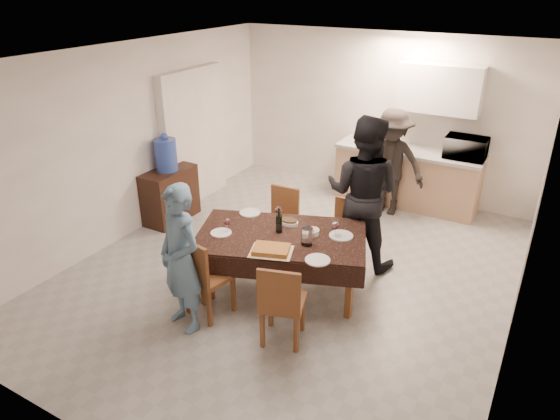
{
  "coord_description": "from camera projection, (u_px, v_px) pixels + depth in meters",
  "views": [
    {
      "loc": [
        2.49,
        -4.72,
        3.35
      ],
      "look_at": [
        -0.01,
        -0.3,
        0.96
      ],
      "focal_mm": 32.0,
      "sensor_mm": 36.0,
      "label": 1
    }
  ],
  "objects": [
    {
      "name": "floor",
      "position": [
        293.0,
        270.0,
        6.25
      ],
      "size": [
        5.0,
        6.0,
        0.02
      ],
      "primitive_type": "cube",
      "color": "#9D9D99",
      "rests_on": "ground"
    },
    {
      "name": "ceiling",
      "position": [
        296.0,
        56.0,
        5.14
      ],
      "size": [
        5.0,
        6.0,
        0.02
      ],
      "primitive_type": "cube",
      "color": "white",
      "rests_on": "wall_back"
    },
    {
      "name": "wall_back",
      "position": [
        381.0,
        115.0,
        8.06
      ],
      "size": [
        5.0,
        0.02,
        2.6
      ],
      "primitive_type": "cube",
      "color": "white",
      "rests_on": "floor"
    },
    {
      "name": "wall_front",
      "position": [
        83.0,
        314.0,
        3.34
      ],
      "size": [
        5.0,
        0.02,
        2.6
      ],
      "primitive_type": "cube",
      "color": "white",
      "rests_on": "floor"
    },
    {
      "name": "wall_left",
      "position": [
        133.0,
        141.0,
        6.81
      ],
      "size": [
        0.02,
        6.0,
        2.6
      ],
      "primitive_type": "cube",
      "color": "white",
      "rests_on": "floor"
    },
    {
      "name": "wall_right",
      "position": [
        534.0,
        222.0,
        4.58
      ],
      "size": [
        0.02,
        6.0,
        2.6
      ],
      "primitive_type": "cube",
      "color": "white",
      "rests_on": "floor"
    },
    {
      "name": "stub_partition",
      "position": [
        194.0,
        137.0,
        7.83
      ],
      "size": [
        0.15,
        1.4,
        2.1
      ],
      "primitive_type": "cube",
      "color": "white",
      "rests_on": "floor"
    },
    {
      "name": "kitchen_base_cabinet",
      "position": [
        406.0,
        178.0,
        7.91
      ],
      "size": [
        2.2,
        0.6,
        0.86
      ],
      "primitive_type": "cube",
      "color": "tan",
      "rests_on": "floor"
    },
    {
      "name": "kitchen_worktop",
      "position": [
        409.0,
        151.0,
        7.72
      ],
      "size": [
        2.24,
        0.64,
        0.05
      ],
      "primitive_type": "cube",
      "color": "#A2A19D",
      "rests_on": "kitchen_base_cabinet"
    },
    {
      "name": "upper_cabinet",
      "position": [
        440.0,
        89.0,
        7.28
      ],
      "size": [
        1.2,
        0.34,
        0.7
      ],
      "primitive_type": "cube",
      "color": "white",
      "rests_on": "wall_back"
    },
    {
      "name": "dining_table",
      "position": [
        281.0,
        237.0,
        5.58
      ],
      "size": [
        2.13,
        1.68,
        0.73
      ],
      "rotation": [
        0.0,
        0.0,
        0.36
      ],
      "color": "black",
      "rests_on": "floor"
    },
    {
      "name": "chair_near_left",
      "position": [
        203.0,
        271.0,
        5.17
      ],
      "size": [
        0.5,
        0.51,
        0.51
      ],
      "rotation": [
        0.0,
        0.0,
        -0.19
      ],
      "color": "brown",
      "rests_on": "floor"
    },
    {
      "name": "chair_near_right",
      "position": [
        279.0,
        297.0,
        4.78
      ],
      "size": [
        0.52,
        0.53,
        0.49
      ],
      "rotation": [
        0.0,
        0.0,
        0.29
      ],
      "color": "brown",
      "rests_on": "floor"
    },
    {
      "name": "chair_far_left",
      "position": [
        276.0,
        218.0,
        6.37
      ],
      "size": [
        0.42,
        0.42,
        0.47
      ],
      "rotation": [
        0.0,
        0.0,
        3.19
      ],
      "color": "brown",
      "rests_on": "floor"
    },
    {
      "name": "chair_far_right",
      "position": [
        341.0,
        234.0,
        5.96
      ],
      "size": [
        0.41,
        0.41,
        0.48
      ],
      "rotation": [
        0.0,
        0.0,
        3.13
      ],
      "color": "brown",
      "rests_on": "floor"
    },
    {
      "name": "console",
      "position": [
        170.0,
        195.0,
        7.4
      ],
      "size": [
        0.43,
        0.85,
        0.79
      ],
      "primitive_type": "cube",
      "color": "black",
      "rests_on": "floor"
    },
    {
      "name": "water_jug",
      "position": [
        166.0,
        155.0,
        7.13
      ],
      "size": [
        0.31,
        0.31,
        0.47
      ],
      "primitive_type": "cylinder",
      "color": "blue",
      "rests_on": "console"
    },
    {
      "name": "wine_bottle",
      "position": [
        279.0,
        220.0,
        5.56
      ],
      "size": [
        0.07,
        0.07,
        0.29
      ],
      "primitive_type": null,
      "color": "black",
      "rests_on": "dining_table"
    },
    {
      "name": "water_pitcher",
      "position": [
        307.0,
        236.0,
        5.33
      ],
      "size": [
        0.13,
        0.13,
        0.2
      ],
      "primitive_type": "cylinder",
      "color": "white",
      "rests_on": "dining_table"
    },
    {
      "name": "savoury_tart",
      "position": [
        271.0,
        250.0,
        5.21
      ],
      "size": [
        0.52,
        0.45,
        0.05
      ],
      "primitive_type": "cube",
      "rotation": [
        0.0,
        0.0,
        0.33
      ],
      "color": "#AC7132",
      "rests_on": "dining_table"
    },
    {
      "name": "salad_bowl",
      "position": [
        312.0,
        232.0,
        5.56
      ],
      "size": [
        0.16,
        0.16,
        0.06
      ],
      "primitive_type": "cylinder",
      "color": "white",
      "rests_on": "dining_table"
    },
    {
      "name": "mushroom_dish",
      "position": [
        289.0,
        223.0,
        5.8
      ],
      "size": [
        0.21,
        0.21,
        0.04
      ],
      "primitive_type": "cylinder",
      "color": "white",
      "rests_on": "dining_table"
    },
    {
      "name": "wine_glass_a",
      "position": [
        227.0,
        226.0,
        5.57
      ],
      "size": [
        0.08,
        0.08,
        0.18
      ],
      "primitive_type": null,
      "color": "white",
      "rests_on": "dining_table"
    },
    {
      "name": "wine_glass_b",
      "position": [
        335.0,
        229.0,
        5.47
      ],
      "size": [
        0.09,
        0.09,
        0.19
      ],
      "primitive_type": null,
      "color": "white",
      "rests_on": "dining_table"
    },
    {
      "name": "wine_glass_c",
      "position": [
        278.0,
        213.0,
        5.85
      ],
      "size": [
        0.08,
        0.08,
        0.19
      ],
      "primitive_type": null,
      "color": "white",
      "rests_on": "dining_table"
    },
    {
      "name": "plate_near_left",
      "position": [
        221.0,
        233.0,
        5.59
      ],
      "size": [
        0.24,
        0.24,
        0.01
      ],
      "primitive_type": "cylinder",
      "color": "white",
      "rests_on": "dining_table"
    },
    {
      "name": "plate_near_right",
      "position": [
        318.0,
        260.0,
        5.06
      ],
      "size": [
        0.26,
        0.26,
        0.01
      ],
      "primitive_type": "cylinder",
      "color": "white",
      "rests_on": "dining_table"
    },
    {
      "name": "plate_far_left",
      "position": [
        250.0,
        213.0,
        6.06
      ],
      "size": [
        0.26,
        0.26,
        0.01
      ],
      "primitive_type": "cylinder",
      "color": "white",
      "rests_on": "dining_table"
    },
    {
      "name": "plate_far_right",
      "position": [
        341.0,
        236.0,
        5.53
      ],
      "size": [
        0.27,
        0.27,
        0.02
      ],
      "primitive_type": "cylinder",
      "color": "white",
      "rests_on": "dining_table"
    },
    {
      "name": "microwave",
      "position": [
        466.0,
        148.0,
        7.27
      ],
      "size": [
        0.59,
        0.4,
        0.32
      ],
      "primitive_type": "imported",
      "rotation": [
        0.0,
        0.0,
        3.14
      ],
      "color": "white",
      "rests_on": "kitchen_worktop"
    },
    {
      "name": "person_near",
      "position": [
        181.0,
        259.0,
        4.96
      ],
      "size": [
        0.66,
        0.53,
        1.59
      ],
      "primitive_type": "imported",
      "rotation": [
        0.0,
        0.0,
        -0.3
      ],
      "color": "slate",
      "rests_on": "floor"
    },
    {
      "name": "person_far",
      "position": [
        363.0,
        193.0,
        6.05
      ],
      "size": [
        0.98,
        0.79,
        1.92
      ],
      "primitive_type": "imported",
      "rotation": [
        0.0,
        0.0,
        3.21
      ],
      "color": "black",
      "rests_on": "floor"
    },
    {
      "name": "person_kitchen",
      "position": [
        391.0,
        163.0,
        7.46
      ],
      "size": [
        1.05,
        0.6,
        1.62
      ],
      "primitive_type": "imported",
      "color": "black",
      "rests_on": "floor"
    }
  ]
}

